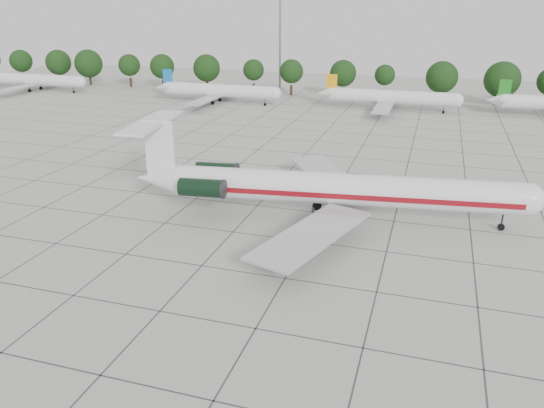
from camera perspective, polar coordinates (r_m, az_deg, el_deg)
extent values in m
plane|color=#A7A7A0|center=(54.03, 3.75, -4.05)|extent=(260.00, 260.00, 0.00)
cube|color=#383838|center=(67.63, 6.77, 1.14)|extent=(170.00, 170.00, 0.02)
cylinder|color=silver|center=(58.29, 7.80, 1.60)|extent=(37.72, 8.33, 3.45)
sphere|color=silver|center=(60.82, 25.76, 0.46)|extent=(3.45, 3.45, 3.45)
cone|color=silver|center=(62.58, -12.19, 2.68)|extent=(5.63, 4.10, 3.45)
cube|color=maroon|center=(60.03, 7.86, 1.91)|extent=(36.24, 4.84, 0.57)
cube|color=maroon|center=(56.74, 7.71, 0.77)|extent=(36.24, 4.84, 0.57)
cube|color=#B7BABC|center=(67.76, 5.87, 3.22)|extent=(12.47, 15.79, 0.31)
cube|color=#B7BABC|center=(50.23, 4.28, -3.27)|extent=(9.29, 16.38, 0.31)
cube|color=black|center=(62.62, -6.08, 3.36)|extent=(2.46, 1.65, 0.26)
cylinder|color=black|center=(63.29, -5.91, 3.56)|extent=(5.23, 2.62, 1.98)
cube|color=black|center=(58.35, -7.31, 1.97)|extent=(2.46, 1.65, 0.26)
cylinder|color=black|center=(57.69, -7.51, 1.74)|extent=(5.23, 2.62, 1.98)
cube|color=silver|center=(61.36, -11.99, 5.90)|extent=(3.35, 0.73, 6.27)
cube|color=silver|center=(60.96, -12.85, 8.57)|extent=(4.75, 12.83, 0.23)
cylinder|color=black|center=(61.16, 23.50, -1.75)|extent=(0.23, 0.23, 1.98)
cylinder|color=black|center=(61.39, 23.41, -2.29)|extent=(0.76, 0.39, 0.73)
cylinder|color=black|center=(61.78, 4.90, 0.59)|extent=(0.28, 0.28, 1.88)
cylinder|color=black|center=(62.08, 4.88, -0.13)|extent=(1.12, 0.76, 1.04)
cylinder|color=black|center=(56.74, 4.41, -1.30)|extent=(0.28, 0.28, 1.88)
cylinder|color=black|center=(57.06, 4.38, -2.08)|extent=(1.12, 0.76, 1.04)
cylinder|color=silver|center=(158.47, -23.97, 12.12)|extent=(27.20, 3.00, 3.00)
cube|color=#B7BABC|center=(159.27, -24.19, 11.69)|extent=(3.50, 27.20, 0.25)
cylinder|color=black|center=(161.11, -23.61, 11.35)|extent=(0.80, 0.45, 0.80)
cylinder|color=black|center=(157.83, -24.63, 11.03)|extent=(0.80, 0.45, 0.80)
cylinder|color=silver|center=(128.20, -5.64, 12.06)|extent=(27.20, 3.00, 3.00)
cube|color=#B7BABC|center=(128.78, -6.04, 11.55)|extent=(3.50, 27.20, 0.25)
cube|color=#0D65AF|center=(133.57, -11.16, 13.27)|extent=(2.40, 0.25, 3.60)
cylinder|color=black|center=(131.01, -5.63, 11.10)|extent=(0.80, 0.45, 0.80)
cylinder|color=black|center=(127.03, -6.40, 10.76)|extent=(0.80, 0.45, 0.80)
cylinder|color=silver|center=(121.59, 12.74, 11.17)|extent=(27.20, 3.00, 3.00)
cube|color=#B7BABC|center=(121.88, 12.21, 10.66)|extent=(3.50, 27.20, 0.25)
cube|color=orange|center=(122.99, 6.45, 12.88)|extent=(2.40, 0.25, 3.60)
cylinder|color=black|center=(124.28, 12.27, 10.19)|extent=(0.80, 0.45, 0.80)
cylinder|color=black|center=(119.97, 12.06, 9.82)|extent=(0.80, 0.45, 0.80)
cube|color=#1A7319|center=(123.72, 23.77, 11.32)|extent=(2.40, 0.25, 3.60)
cylinder|color=#332114|center=(179.72, -25.15, 12.25)|extent=(0.70, 0.70, 2.50)
sphere|color=black|center=(179.21, -25.39, 13.73)|extent=(6.44, 6.44, 6.44)
cylinder|color=#332114|center=(171.25, -21.78, 12.38)|extent=(0.70, 0.70, 2.50)
sphere|color=black|center=(170.71, -22.00, 13.95)|extent=(7.14, 7.14, 7.14)
cylinder|color=#332114|center=(165.13, -18.93, 12.46)|extent=(0.70, 0.70, 2.50)
sphere|color=black|center=(164.57, -19.13, 14.09)|extent=(7.79, 7.79, 7.79)
cylinder|color=#332114|center=(157.83, -14.94, 12.52)|extent=(0.70, 0.70, 2.50)
sphere|color=black|center=(157.25, -15.11, 14.23)|extent=(5.94, 5.94, 5.94)
cylinder|color=#332114|center=(152.74, -11.60, 12.53)|extent=(0.70, 0.70, 2.50)
sphere|color=black|center=(152.14, -11.74, 14.29)|extent=(6.57, 6.57, 6.57)
cylinder|color=#332114|center=(146.93, -6.96, 12.47)|extent=(0.70, 0.70, 2.50)
sphere|color=black|center=(146.31, -7.05, 14.31)|extent=(7.15, 7.15, 7.15)
cylinder|color=#332114|center=(142.12, -1.98, 12.32)|extent=(0.70, 0.70, 2.50)
sphere|color=black|center=(141.47, -2.00, 14.22)|extent=(5.43, 5.43, 5.43)
cylinder|color=#332114|center=(139.14, 2.08, 12.13)|extent=(0.70, 0.70, 2.50)
sphere|color=black|center=(138.48, 2.11, 14.07)|extent=(5.99, 5.99, 5.99)
cylinder|color=#332114|center=(136.33, 7.55, 11.78)|extent=(0.70, 0.70, 2.50)
sphere|color=black|center=(135.66, 7.65, 13.76)|extent=(6.50, 6.50, 6.50)
cylinder|color=#332114|center=(135.00, 11.89, 11.42)|extent=(0.70, 0.70, 2.50)
sphere|color=black|center=(134.32, 12.05, 13.42)|extent=(4.93, 4.93, 4.93)
cylinder|color=#332114|center=(134.41, 17.58, 10.86)|extent=(0.70, 0.70, 2.50)
sphere|color=black|center=(133.73, 17.81, 12.86)|extent=(7.40, 7.40, 7.40)
cylinder|color=#332114|center=(135.12, 23.24, 10.20)|extent=(0.70, 0.70, 2.50)
sphere|color=black|center=(134.44, 23.53, 12.18)|extent=(8.08, 8.08, 8.08)
cylinder|color=slate|center=(145.95, 0.87, 17.00)|extent=(0.56, 0.56, 25.00)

